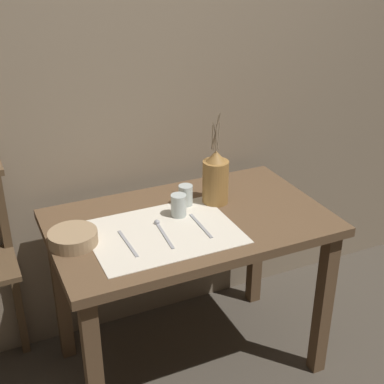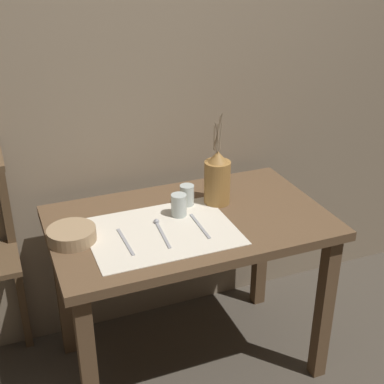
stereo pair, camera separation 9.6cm
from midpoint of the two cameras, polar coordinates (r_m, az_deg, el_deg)
name	(u,v)px [view 2 (the right image)]	position (r m, az deg, el deg)	size (l,w,h in m)	color
ground_plane	(190,360)	(2.67, 0.85, -17.47)	(12.00, 12.00, 0.00)	#473F35
stone_wall_back	(152,89)	(2.45, -3.15, 10.95)	(7.00, 0.06, 2.40)	gray
wooden_table	(189,242)	(2.27, 0.95, -5.40)	(1.15, 0.70, 0.77)	brown
linen_cloth	(162,231)	(2.12, -1.96, -4.24)	(0.57, 0.43, 0.00)	beige
pitcher_with_flowers	(217,179)	(2.30, 3.92, 1.36)	(0.11, 0.11, 0.40)	olive
wooden_bowl	(72,235)	(2.08, -11.41, -4.54)	(0.19, 0.19, 0.05)	#9E7F5B
glass_tumbler_near	(179,205)	(2.21, -0.16, -1.42)	(0.06, 0.06, 0.09)	#B7C1BC
glass_tumbler_far	(187,195)	(2.30, 0.66, -0.34)	(0.06, 0.06, 0.09)	#B7C1BC
fork_inner	(125,242)	(2.05, -5.77, -5.31)	(0.02, 0.21, 0.00)	#939399
spoon_outer	(159,227)	(2.14, -2.25, -3.76)	(0.03, 0.22, 0.02)	#939399
fork_outer	(200,226)	(2.15, 2.14, -3.65)	(0.02, 0.21, 0.00)	#939399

